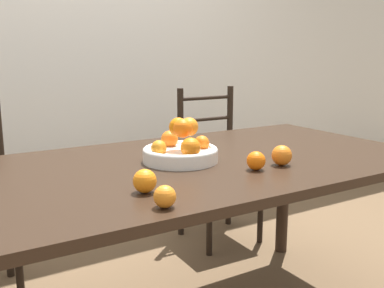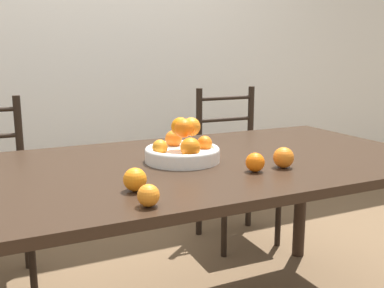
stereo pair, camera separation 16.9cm
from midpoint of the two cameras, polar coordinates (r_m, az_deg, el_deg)
wall_back at (r=3.20m, az=-10.61°, el=13.28°), size 8.00×0.06×2.60m
dining_table at (r=1.81m, az=3.13°, el=-4.78°), size 1.95×1.02×0.77m
fruit_bowl at (r=1.77m, az=1.55°, el=-0.62°), size 0.30×0.30×0.18m
orange_loose_0 at (r=1.40m, az=-3.85°, el=-4.57°), size 0.07×0.07×0.07m
orange_loose_1 at (r=1.73m, az=14.31°, el=-1.70°), size 0.08×0.08×0.08m
orange_loose_2 at (r=1.26m, az=-1.74°, el=-6.61°), size 0.06×0.06×0.06m
orange_loose_3 at (r=1.65m, az=10.94°, el=-2.33°), size 0.07×0.07×0.07m
chair_right at (r=2.88m, az=7.17°, el=-2.90°), size 0.43×0.41×0.97m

